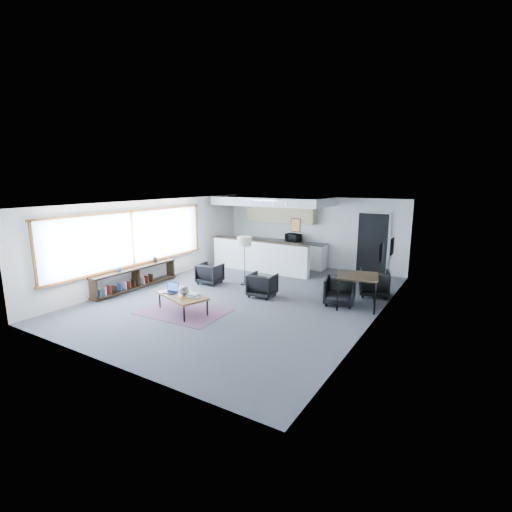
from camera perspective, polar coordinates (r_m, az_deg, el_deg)
The scene contains 21 objects.
room at distance 10.10m, azimuth -1.56°, elevation 0.71°, with size 7.02×9.02×2.62m.
window at distance 11.69m, azimuth -18.47°, elevation 2.38°, with size 0.10×5.95×1.66m.
console at distance 11.70m, azimuth -18.15°, elevation -3.25°, with size 0.35×3.00×0.80m.
kitchenette at distance 13.84m, azimuth 2.62°, elevation 4.02°, with size 4.20×1.96×2.60m.
doorway at distance 13.29m, azimuth 17.48°, elevation 1.84°, with size 1.10×0.12×2.15m.
track_light at distance 12.12m, azimuth 1.75°, elevation 8.39°, with size 1.60×0.07×0.15m.
wall_art_lower at distance 9.09m, azimuth 18.58°, elevation 0.46°, with size 0.03×0.38×0.48m.
wall_art_upper at distance 10.35m, azimuth 20.20°, elevation 1.38°, with size 0.03×0.34×0.44m.
kilim_rug at distance 9.47m, azimuth -11.14°, elevation -8.39°, with size 2.18×1.54×0.01m.
coffee_table at distance 9.34m, azimuth -11.24°, elevation -6.06°, with size 1.52×1.13×0.44m.
laptop at distance 9.56m, azimuth -12.85°, elevation -5.06°, with size 0.36×0.30×0.24m.
ceramic_pot at distance 9.24m, azimuth -11.02°, elevation -5.23°, with size 0.24×0.24×0.24m.
book_stack at distance 9.12m, azimuth -9.47°, elevation -5.96°, with size 0.28×0.23×0.08m.
coaster at distance 9.12m, azimuth -11.53°, elevation -6.26°, with size 0.12×0.12×0.01m.
armchair_left at distance 11.76m, azimuth -7.09°, elevation -2.53°, with size 0.69×0.64×0.71m, color black.
armchair_right at distance 10.40m, azimuth 0.99°, elevation -4.29°, with size 0.70×0.66×0.72m, color black.
floor_lamp at distance 11.36m, azimuth -1.79°, elevation 2.03°, with size 0.55×0.55×1.52m.
dining_table at distance 9.77m, azimuth 15.36°, elevation -3.28°, with size 1.21×1.21×0.84m.
dining_chair_near at distance 9.98m, azimuth 12.75°, elevation -5.41°, with size 0.65×0.61×0.67m, color black.
dining_chair_far at distance 10.97m, azimuth 17.68°, elevation -4.09°, with size 0.67×0.62×0.69m, color black.
microwave at distance 13.99m, azimuth 5.72°, elevation 2.95°, with size 0.54×0.30×0.37m, color black.
Camera 1 is at (5.39, -8.32, 3.22)m, focal length 26.00 mm.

